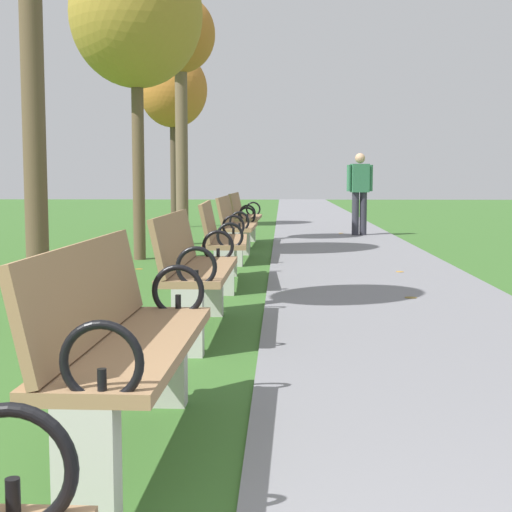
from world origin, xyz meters
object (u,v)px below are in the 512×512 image
at_px(park_bench_4, 221,240).
at_px(park_bench_5, 235,226).
at_px(tree_3, 136,15).
at_px(tree_4, 181,43).
at_px(tree_5, 173,91).
at_px(park_bench_3, 194,269).
at_px(park_bench_6, 244,217).
at_px(park_bench_2, 122,343).
at_px(pedestrian_walking, 360,189).

distance_m(park_bench_4, park_bench_5, 2.48).
height_order(tree_3, tree_4, tree_3).
xyz_separation_m(park_bench_4, park_bench_5, (-0.00, 2.48, 0.00)).
bearing_deg(tree_5, park_bench_3, -81.38).
bearing_deg(tree_4, park_bench_4, -77.91).
xyz_separation_m(park_bench_6, tree_4, (-1.08, 0.10, 2.95)).
relative_size(park_bench_3, park_bench_6, 1.00).
height_order(park_bench_4, park_bench_5, same).
distance_m(park_bench_6, tree_4, 3.14).
distance_m(park_bench_2, park_bench_3, 2.57).
xyz_separation_m(park_bench_2, tree_3, (-1.37, 7.76, 2.91)).
relative_size(park_bench_3, park_bench_5, 1.00).
bearing_deg(tree_5, tree_3, -86.03).
xyz_separation_m(park_bench_2, park_bench_6, (0.00, 10.13, 0.00)).
bearing_deg(tree_5, tree_4, -80.37).
distance_m(park_bench_3, park_bench_4, 2.63).
height_order(park_bench_2, tree_5, tree_5).
bearing_deg(park_bench_2, tree_4, 96.01).
height_order(park_bench_4, tree_4, tree_4).
bearing_deg(pedestrian_walking, park_bench_3, -102.73).
relative_size(park_bench_5, pedestrian_walking, 0.99).
bearing_deg(tree_5, park_bench_4, -79.08).
xyz_separation_m(park_bench_6, pedestrian_walking, (2.19, 2.13, 0.44)).
distance_m(tree_4, tree_5, 4.71).
xyz_separation_m(park_bench_3, park_bench_5, (0.00, 5.11, 0.00)).
bearing_deg(park_bench_5, tree_4, 112.94).
bearing_deg(park_bench_6, pedestrian_walking, 44.21).
bearing_deg(tree_3, park_bench_3, -75.21).
xyz_separation_m(park_bench_2, park_bench_5, (-0.00, 7.68, 0.00)).
bearing_deg(tree_3, tree_5, 93.97).
bearing_deg(park_bench_4, tree_3, 118.14).
bearing_deg(park_bench_6, park_bench_2, -90.00).
height_order(park_bench_4, park_bench_6, same).
relative_size(park_bench_6, pedestrian_walking, 0.99).
bearing_deg(park_bench_3, park_bench_5, 90.00).
xyz_separation_m(park_bench_2, pedestrian_walking, (2.19, 12.26, 0.44)).
xyz_separation_m(park_bench_3, park_bench_4, (0.00, 2.63, 0.00)).
height_order(tree_3, tree_5, tree_3).
distance_m(park_bench_6, tree_3, 3.99).
bearing_deg(pedestrian_walking, tree_5, 147.36).
height_order(park_bench_5, park_bench_6, same).
bearing_deg(park_bench_6, park_bench_3, -90.00).
distance_m(park_bench_2, tree_4, 10.70).
bearing_deg(park_bench_2, park_bench_4, 90.00).
distance_m(park_bench_3, park_bench_5, 5.11).
distance_m(park_bench_5, tree_3, 3.21).
bearing_deg(park_bench_2, park_bench_6, 90.00).
height_order(park_bench_2, park_bench_6, same).
distance_m(park_bench_5, tree_4, 4.04).
xyz_separation_m(park_bench_3, tree_5, (-1.86, 12.29, 2.66)).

